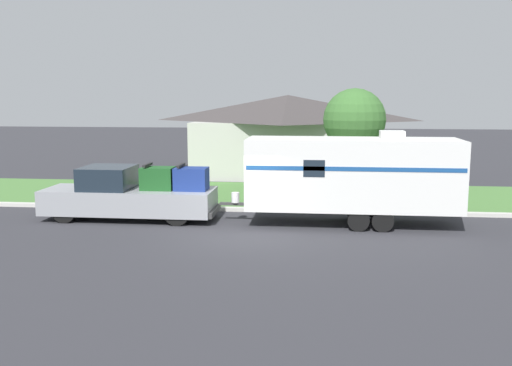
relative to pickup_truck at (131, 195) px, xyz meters
The scene contains 8 objects.
ground_plane 4.70m from the pickup_truck, 24.60° to the right, with size 120.00×120.00×0.00m, color #2D2D33.
curb_strip 4.65m from the pickup_truck, 23.54° to the left, with size 80.00×0.30×0.14m.
lawn_strip 6.96m from the pickup_truck, 52.55° to the left, with size 80.00×7.00×0.03m.
house_across_street 13.95m from the pickup_truck, 69.03° to the left, with size 10.77×7.98×4.46m.
pickup_truck is the anchor object (origin of this frame).
travel_trailer 7.95m from the pickup_truck, ahead, with size 8.23×2.28×3.27m.
mailbox 3.87m from the pickup_truck, 130.49° to the left, with size 0.48×0.20×1.24m.
tree_in_yard 10.09m from the pickup_truck, 32.42° to the left, with size 2.68×2.68×4.75m.
Camera 1 is at (2.52, -17.73, 4.46)m, focal length 40.00 mm.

